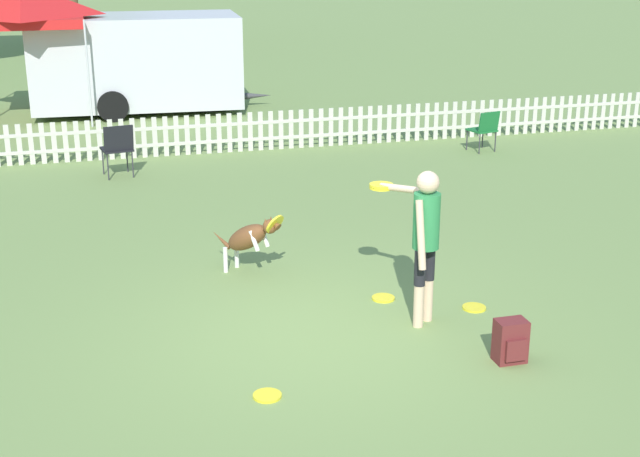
{
  "coord_description": "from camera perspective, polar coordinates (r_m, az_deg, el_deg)",
  "views": [
    {
      "loc": [
        -2.17,
        -8.19,
        4.0
      ],
      "look_at": [
        0.32,
        1.02,
        0.81
      ],
      "focal_mm": 50.0,
      "sensor_mm": 36.0,
      "label": 1
    }
  ],
  "objects": [
    {
      "name": "leaping_dog",
      "position": [
        10.79,
        -4.55,
        -0.55
      ],
      "size": [
        0.81,
        0.95,
        0.85
      ],
      "rotation": [
        0.0,
        0.0,
        -2.46
      ],
      "color": "brown",
      "rests_on": "ground_plane"
    },
    {
      "name": "canopy_tent_main",
      "position": [
        20.82,
        -18.49,
        13.46
      ],
      "size": [
        2.51,
        2.51,
        2.96
      ],
      "color": "silver",
      "rests_on": "ground_plane"
    },
    {
      "name": "backpack_on_grass",
      "position": [
        8.92,
        12.11,
        -7.08
      ],
      "size": [
        0.3,
        0.25,
        0.43
      ],
      "color": "maroon",
      "rests_on": "ground_plane"
    },
    {
      "name": "handler_person",
      "position": [
        9.33,
        6.63,
        -0.01
      ],
      "size": [
        0.58,
        1.12,
        1.69
      ],
      "rotation": [
        0.0,
        0.0,
        0.68
      ],
      "color": "beige",
      "rests_on": "ground_plane"
    },
    {
      "name": "picket_fence",
      "position": [
        16.97,
        -7.49,
        6.01
      ],
      "size": [
        19.58,
        0.04,
        0.75
      ],
      "color": "beige",
      "rests_on": "ground_plane"
    },
    {
      "name": "folding_chair_blue_left",
      "position": [
        15.51,
        -12.83,
        5.2
      ],
      "size": [
        0.57,
        0.59,
        0.92
      ],
      "rotation": [
        0.0,
        0.0,
        3.3
      ],
      "color": "#333338",
      "rests_on": "ground_plane"
    },
    {
      "name": "frisbee_near_dog",
      "position": [
        10.25,
        4.07,
        -4.46
      ],
      "size": [
        0.26,
        0.26,
        0.02
      ],
      "color": "yellow",
      "rests_on": "ground_plane"
    },
    {
      "name": "ground_plane",
      "position": [
        9.37,
        -0.27,
        -6.77
      ],
      "size": [
        240.0,
        240.0,
        0.0
      ],
      "primitive_type": "plane",
      "color": "olive"
    },
    {
      "name": "frisbee_midfield",
      "position": [
        10.12,
        9.83,
        -5.01
      ],
      "size": [
        0.26,
        0.26,
        0.02
      ],
      "color": "yellow",
      "rests_on": "ground_plane"
    },
    {
      "name": "equipment_trailer",
      "position": [
        21.29,
        -11.66,
        10.47
      ],
      "size": [
        5.52,
        2.59,
        2.19
      ],
      "rotation": [
        0.0,
        0.0,
        -0.05
      ],
      "color": "silver",
      "rests_on": "ground_plane"
    },
    {
      "name": "folding_chair_center",
      "position": [
        17.25,
        10.5,
        6.38
      ],
      "size": [
        0.55,
        0.56,
        0.79
      ],
      "rotation": [
        0.0,
        0.0,
        3.38
      ],
      "color": "#333338",
      "rests_on": "ground_plane"
    },
    {
      "name": "frisbee_near_handler",
      "position": [
        8.2,
        -3.4,
        -10.63
      ],
      "size": [
        0.26,
        0.26,
        0.02
      ],
      "color": "yellow",
      "rests_on": "ground_plane"
    }
  ]
}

